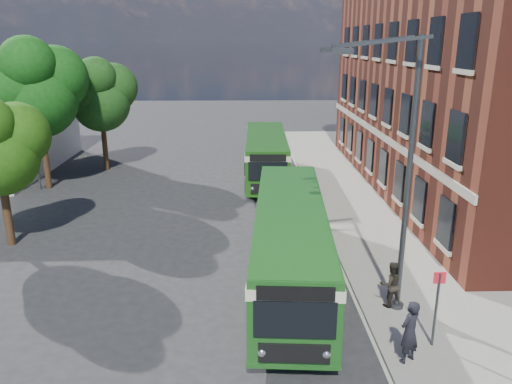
{
  "coord_description": "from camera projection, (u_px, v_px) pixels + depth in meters",
  "views": [
    {
      "loc": [
        0.01,
        -16.92,
        8.84
      ],
      "look_at": [
        0.6,
        4.82,
        2.2
      ],
      "focal_mm": 35.0,
      "sensor_mm": 36.0,
      "label": 1
    }
  ],
  "objects": [
    {
      "name": "ground",
      "position": [
        243.0,
        285.0,
        18.75
      ],
      "size": [
        120.0,
        120.0,
        0.0
      ],
      "primitive_type": "plane",
      "color": "#28282B",
      "rests_on": "ground"
    },
    {
      "name": "pavement",
      "position": [
        374.0,
        212.0,
        26.56
      ],
      "size": [
        6.0,
        48.0,
        0.15
      ],
      "primitive_type": "cube",
      "color": "gray",
      "rests_on": "ground"
    },
    {
      "name": "kerb_line",
      "position": [
        317.0,
        213.0,
        26.5
      ],
      "size": [
        0.12,
        48.0,
        0.01
      ],
      "primitive_type": "cube",
      "color": "beige",
      "rests_on": "ground"
    },
    {
      "name": "brick_office",
      "position": [
        486.0,
        74.0,
        28.56
      ],
      "size": [
        12.1,
        26.0,
        14.2
      ],
      "color": "maroon",
      "rests_on": "ground"
    },
    {
      "name": "flagpole",
      "position": [
        31.0,
        109.0,
        29.41
      ],
      "size": [
        0.95,
        0.1,
        9.0
      ],
      "color": "#383B3D",
      "rests_on": "ground"
    },
    {
      "name": "street_lamp",
      "position": [
        397.0,
        175.0,
        15.57
      ],
      "size": [
        2.96,
        2.38,
        9.0
      ],
      "color": "#383B3D",
      "rests_on": "ground"
    },
    {
      "name": "bus_stop_sign",
      "position": [
        437.0,
        304.0,
        14.45
      ],
      "size": [
        0.35,
        0.08,
        2.52
      ],
      "color": "#383B3D",
      "rests_on": "ground"
    },
    {
      "name": "bus_front",
      "position": [
        290.0,
        236.0,
        18.6
      ],
      "size": [
        3.43,
        12.32,
        3.02
      ],
      "color": "#1C561A",
      "rests_on": "ground"
    },
    {
      "name": "bus_rear",
      "position": [
        266.0,
        153.0,
        32.37
      ],
      "size": [
        2.87,
        10.66,
        3.02
      ],
      "color": "#1C5214",
      "rests_on": "ground"
    },
    {
      "name": "pedestrian_a",
      "position": [
        409.0,
        332.0,
        13.82
      ],
      "size": [
        0.82,
        0.76,
        1.88
      ],
      "primitive_type": "imported",
      "rotation": [
        0.0,
        0.0,
        3.74
      ],
      "color": "black",
      "rests_on": "pavement"
    },
    {
      "name": "pedestrian_b",
      "position": [
        391.0,
        284.0,
        16.78
      ],
      "size": [
        0.83,
        0.67,
        1.62
      ],
      "primitive_type": "imported",
      "rotation": [
        0.0,
        0.0,
        3.21
      ],
      "color": "black",
      "rests_on": "pavement"
    },
    {
      "name": "tree_mid",
      "position": [
        37.0,
        87.0,
        29.27
      ],
      "size": [
        5.41,
        5.14,
        9.13
      ],
      "color": "#3C2515",
      "rests_on": "ground"
    },
    {
      "name": "tree_right",
      "position": [
        101.0,
        94.0,
        33.97
      ],
      "size": [
        4.64,
        4.41,
        7.83
      ],
      "color": "#3C2515",
      "rests_on": "ground"
    }
  ]
}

